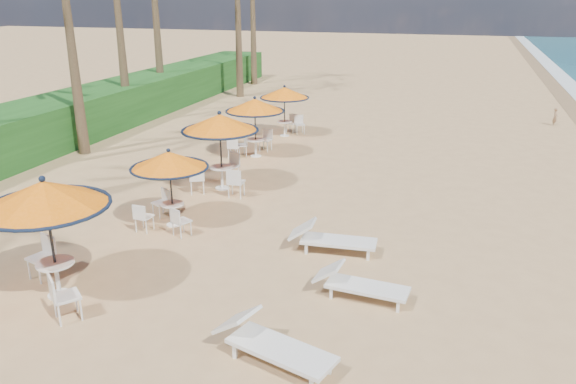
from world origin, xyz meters
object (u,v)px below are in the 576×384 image
Objects in this scene: station_0 at (46,206)px; station_2 at (220,133)px; station_1 at (168,170)px; station_3 at (254,113)px; lounger_near at (270,342)px; lounger_mid at (358,283)px; station_4 at (286,97)px; lounger_far at (330,238)px.

station_0 is 7.22m from station_2.
station_1 is 7.04m from station_3.
station_3 is 1.00× the size of lounger_near.
lounger_mid is at bearing 16.55° from station_0.
station_4 is (0.16, 3.49, -0.00)m from station_3.
station_4 reaches higher than lounger_mid.
station_2 is 5.77m from lounger_far.
lounger_near is (4.90, -0.77, -1.62)m from station_0.
station_0 reaches higher than station_1.
station_4 is at bearing 108.73° from lounger_far.
station_0 reaches higher than lounger_far.
station_0 is 1.18× the size of station_4.
lounger_far is at bearing -4.02° from station_1.
station_0 is 1.31× the size of lounger_mid.
lounger_near is (4.56, -15.32, -1.32)m from station_4.
station_1 is (0.44, 4.03, -0.42)m from station_0.
lounger_near is 1.16× the size of lounger_mid.
lounger_far is (-0.02, 4.48, -0.02)m from lounger_near.
station_3 is 12.81m from lounger_near.
lounger_far is (4.70, -7.34, -1.34)m from station_3.
station_4 is 14.02m from lounger_mid.
station_3 reaches higher than lounger_far.
lounger_near is at bearing -73.44° from station_4.
lounger_far is (4.87, 3.71, -1.64)m from station_0.
station_0 is at bearing -94.18° from station_2.
station_0 is at bearing -91.34° from station_4.
station_0 reaches higher than station_2.
lounger_mid is 2.22m from lounger_far.
station_3 is at bearing 89.09° from station_0.
station_0 reaches higher than station_3.
station_0 is 11.06m from station_3.
station_2 is 1.26× the size of lounger_mid.
lounger_near is 1.08× the size of lounger_far.
station_1 is 0.93× the size of station_3.
station_2 is at bearing -84.83° from station_3.
station_3 is (0.18, 11.06, -0.30)m from station_0.
lounger_mid is (5.58, -12.79, -1.36)m from station_4.
station_2 is (0.09, 3.17, 0.27)m from station_1.
station_3 is at bearing 126.61° from lounger_mid.
station_4 is (-0.18, 7.36, -0.15)m from station_2.
lounger_far reaches higher than lounger_mid.
station_2 is (0.53, 7.20, -0.15)m from station_0.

